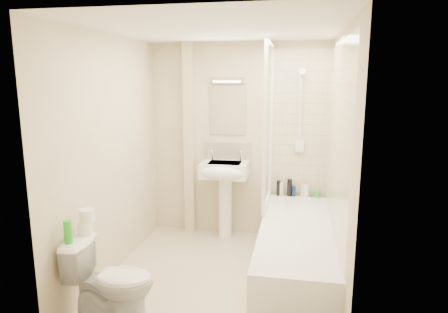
# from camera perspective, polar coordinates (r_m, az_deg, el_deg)

# --- Properties ---
(floor) EXTENTS (2.50, 2.50, 0.00)m
(floor) POSITION_cam_1_polar(r_m,az_deg,el_deg) (4.19, -0.74, -16.96)
(floor) COLOR beige
(floor) RESTS_ON ground
(wall_back) EXTENTS (2.20, 0.02, 2.40)m
(wall_back) POSITION_cam_1_polar(r_m,az_deg,el_deg) (4.98, 2.09, 2.23)
(wall_back) COLOR beige
(wall_back) RESTS_ON ground
(wall_left) EXTENTS (0.02, 2.50, 2.40)m
(wall_left) POSITION_cam_1_polar(r_m,az_deg,el_deg) (4.13, -15.91, -0.06)
(wall_left) COLOR beige
(wall_left) RESTS_ON ground
(wall_right) EXTENTS (0.02, 2.50, 2.40)m
(wall_right) POSITION_cam_1_polar(r_m,az_deg,el_deg) (3.72, 16.08, -1.29)
(wall_right) COLOR beige
(wall_right) RESTS_ON ground
(ceiling) EXTENTS (2.20, 2.50, 0.02)m
(ceiling) POSITION_cam_1_polar(r_m,az_deg,el_deg) (3.72, -0.84, 17.75)
(ceiling) COLOR white
(ceiling) RESTS_ON wall_back
(tile_back) EXTENTS (0.70, 0.01, 1.75)m
(tile_back) POSITION_cam_1_polar(r_m,az_deg,el_deg) (4.89, 10.85, 4.52)
(tile_back) COLOR beige
(tile_back) RESTS_ON wall_back
(tile_right) EXTENTS (0.01, 2.10, 1.75)m
(tile_right) POSITION_cam_1_polar(r_m,az_deg,el_deg) (3.80, 15.92, 2.43)
(tile_right) COLOR beige
(tile_right) RESTS_ON wall_right
(pipe_boxing) EXTENTS (0.12, 0.12, 2.40)m
(pipe_boxing) POSITION_cam_1_polar(r_m,az_deg,el_deg) (5.06, -4.98, 2.32)
(pipe_boxing) COLOR beige
(pipe_boxing) RESTS_ON ground
(splashback) EXTENTS (0.60, 0.02, 0.30)m
(splashback) POSITION_cam_1_polar(r_m,az_deg,el_deg) (5.02, 0.51, 0.34)
(splashback) COLOR beige
(splashback) RESTS_ON wall_back
(mirror) EXTENTS (0.46, 0.01, 0.60)m
(mirror) POSITION_cam_1_polar(r_m,az_deg,el_deg) (4.95, 0.52, 6.61)
(mirror) COLOR white
(mirror) RESTS_ON wall_back
(strip_light) EXTENTS (0.42, 0.07, 0.07)m
(strip_light) POSITION_cam_1_polar(r_m,az_deg,el_deg) (4.91, 0.48, 10.89)
(strip_light) COLOR silver
(strip_light) RESTS_ON wall_back
(bathtub) EXTENTS (0.70, 2.10, 0.55)m
(bathtub) POSITION_cam_1_polar(r_m,az_deg,el_deg) (4.10, 10.21, -13.27)
(bathtub) COLOR white
(bathtub) RESTS_ON ground
(shower_screen) EXTENTS (0.04, 0.92, 1.80)m
(shower_screen) POSITION_cam_1_polar(r_m,az_deg,el_deg) (4.46, 6.33, 4.36)
(shower_screen) COLOR white
(shower_screen) RESTS_ON bathtub
(shower_fixture) EXTENTS (0.10, 0.16, 0.99)m
(shower_fixture) POSITION_cam_1_polar(r_m,az_deg,el_deg) (4.83, 10.88, 5.89)
(shower_fixture) COLOR white
(shower_fixture) RESTS_ON wall_back
(pedestal_sink) EXTENTS (0.57, 0.51, 1.09)m
(pedestal_sink) POSITION_cam_1_polar(r_m,az_deg,el_deg) (4.86, 0.03, -3.16)
(pedestal_sink) COLOR white
(pedestal_sink) RESTS_ON ground
(bottle_black_a) EXTENTS (0.05, 0.05, 0.19)m
(bottle_black_a) POSITION_cam_1_polar(r_m,az_deg,el_deg) (4.96, 7.80, -4.49)
(bottle_black_a) COLOR black
(bottle_black_a) RESTS_ON bathtub
(bottle_white_a) EXTENTS (0.05, 0.05, 0.17)m
(bottle_white_a) POSITION_cam_1_polar(r_m,az_deg,el_deg) (4.96, 8.18, -4.60)
(bottle_white_a) COLOR silver
(bottle_white_a) RESTS_ON bathtub
(bottle_black_b) EXTENTS (0.06, 0.06, 0.21)m
(bottle_black_b) POSITION_cam_1_polar(r_m,az_deg,el_deg) (4.96, 9.34, -4.41)
(bottle_black_b) COLOR black
(bottle_black_b) RESTS_ON bathtub
(bottle_blue) EXTENTS (0.05, 0.05, 0.13)m
(bottle_blue) POSITION_cam_1_polar(r_m,az_deg,el_deg) (4.97, 9.92, -4.90)
(bottle_blue) COLOR #122251
(bottle_blue) RESTS_ON bathtub
(bottle_cream) EXTENTS (0.05, 0.05, 0.16)m
(bottle_cream) POSITION_cam_1_polar(r_m,az_deg,el_deg) (4.96, 11.19, -4.78)
(bottle_cream) COLOR beige
(bottle_cream) RESTS_ON bathtub
(bottle_white_b) EXTENTS (0.06, 0.06, 0.15)m
(bottle_white_b) POSITION_cam_1_polar(r_m,az_deg,el_deg) (4.96, 11.67, -4.84)
(bottle_white_b) COLOR white
(bottle_white_b) RESTS_ON bathtub
(bottle_green) EXTENTS (0.07, 0.07, 0.08)m
(bottle_green) POSITION_cam_1_polar(r_m,az_deg,el_deg) (4.98, 13.21, -5.25)
(bottle_green) COLOR green
(bottle_green) RESTS_ON bathtub
(toilet) EXTENTS (0.49, 0.74, 0.70)m
(toilet) POSITION_cam_1_polar(r_m,az_deg,el_deg) (3.52, -15.78, -16.70)
(toilet) COLOR white
(toilet) RESTS_ON ground
(toilet_roll_lower) EXTENTS (0.12, 0.12, 0.10)m
(toilet_roll_lower) POSITION_cam_1_polar(r_m,az_deg,el_deg) (3.54, -19.26, -9.66)
(toilet_roll_lower) COLOR white
(toilet_roll_lower) RESTS_ON toilet
(toilet_roll_upper) EXTENTS (0.12, 0.12, 0.10)m
(toilet_roll_upper) POSITION_cam_1_polar(r_m,az_deg,el_deg) (3.52, -19.01, -7.98)
(toilet_roll_upper) COLOR white
(toilet_roll_upper) RESTS_ON toilet_roll_lower
(green_bottle) EXTENTS (0.06, 0.06, 0.19)m
(green_bottle) POSITION_cam_1_polar(r_m,az_deg,el_deg) (3.38, -21.40, -10.03)
(green_bottle) COLOR green
(green_bottle) RESTS_ON toilet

